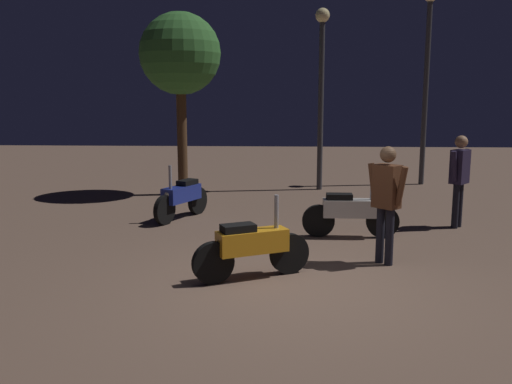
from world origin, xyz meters
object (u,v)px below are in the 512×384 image
motorcycle_blue_parked_left (182,197)px  person_bystander_far (459,173)px  streetlamp_near (321,75)px  motorcycle_white_parked_right (350,212)px  person_rider_beside (386,194)px  motorcycle_orange_foreground (252,247)px  streetlamp_far (427,63)px

motorcycle_blue_parked_left → person_bystander_far: 5.27m
person_bystander_far → streetlamp_near: 5.10m
motorcycle_blue_parked_left → motorcycle_white_parked_right: (3.15, -1.28, 0.00)m
person_rider_beside → streetlamp_near: 6.79m
streetlamp_near → motorcycle_orange_foreground: bearing=-100.6°
motorcycle_blue_parked_left → motorcycle_white_parked_right: 3.40m
motorcycle_orange_foreground → person_bystander_far: size_ratio=0.90×
motorcycle_white_parked_right → person_bystander_far: person_bystander_far is taller
streetlamp_near → motorcycle_blue_parked_left: bearing=-128.6°
motorcycle_white_parked_right → streetlamp_near: (-0.21, 4.96, 2.49)m
streetlamp_far → streetlamp_near: bearing=-160.7°
motorcycle_white_parked_right → person_bystander_far: bearing=21.9°
motorcycle_white_parked_right → streetlamp_near: 5.56m
streetlamp_far → person_rider_beside: bearing=-107.4°
motorcycle_orange_foreground → motorcycle_blue_parked_left: 3.90m
motorcycle_orange_foreground → motorcycle_blue_parked_left: bearing=88.1°
person_rider_beside → motorcycle_white_parked_right: bearing=57.2°
motorcycle_white_parked_right → streetlamp_near: size_ratio=0.36×
person_bystander_far → streetlamp_near: streetlamp_near is taller
motorcycle_white_parked_right → streetlamp_near: bearing=92.9°
motorcycle_blue_parked_left → motorcycle_white_parked_right: bearing=93.6°
motorcycle_orange_foreground → motorcycle_blue_parked_left: (-1.59, 3.56, 0.00)m
person_bystander_far → streetlamp_near: (-2.27, 4.15, 1.91)m
motorcycle_orange_foreground → person_bystander_far: 4.80m
streetlamp_near → motorcycle_white_parked_right: bearing=-87.6°
motorcycle_white_parked_right → person_rider_beside: (0.31, -1.53, 0.59)m
motorcycle_blue_parked_left → streetlamp_far: bearing=154.6°
motorcycle_white_parked_right → motorcycle_orange_foreground: bearing=-124.0°
person_bystander_far → streetlamp_far: (0.60, 5.16, 2.26)m
motorcycle_orange_foreground → streetlamp_near: streetlamp_near is taller
person_bystander_far → motorcycle_white_parked_right: bearing=-117.3°
streetlamp_near → streetlamp_far: (2.87, 1.00, 0.35)m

